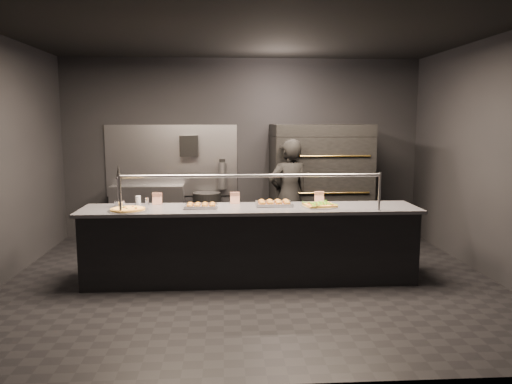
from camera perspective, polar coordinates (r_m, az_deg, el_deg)
room at (r=6.06m, az=-0.88°, el=3.70°), size 6.04×6.00×3.00m
service_counter at (r=6.18m, az=-0.62°, el=-5.92°), size 4.10×0.78×1.37m
pizza_oven at (r=8.09m, az=7.18°, el=0.98°), size 1.50×1.23×1.91m
prep_shelf at (r=8.54m, az=-12.26°, el=-2.27°), size 1.20×0.35×0.90m
towel_dispenser at (r=8.40m, az=-7.67°, el=5.23°), size 0.30×0.20×0.35m
fire_extinguisher at (r=8.43m, az=-3.87°, el=1.95°), size 0.14×0.14×0.51m
beer_tap at (r=6.32m, az=-15.35°, el=-0.31°), size 0.13×0.19×0.52m
round_pizza at (r=6.03m, az=-14.45°, el=-1.95°), size 0.46×0.46×0.03m
slider_tray_a at (r=6.07m, az=-6.29°, el=-1.59°), size 0.41×0.32×0.06m
slider_tray_b at (r=6.21m, az=2.09°, el=-1.30°), size 0.46×0.35×0.07m
square_pizza at (r=6.16m, az=7.30°, el=-1.51°), size 0.45×0.45×0.05m
condiment_jar at (r=6.43m, az=-13.02°, el=-0.96°), size 0.17×0.07×0.11m
tent_cards at (r=6.34m, az=-2.11°, el=-0.67°), size 2.18×0.04×0.15m
trash_bin at (r=8.36m, az=-5.59°, el=-2.74°), size 0.47×0.47×0.79m
worker at (r=7.36m, az=3.76°, el=-0.57°), size 0.72×0.57×1.71m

